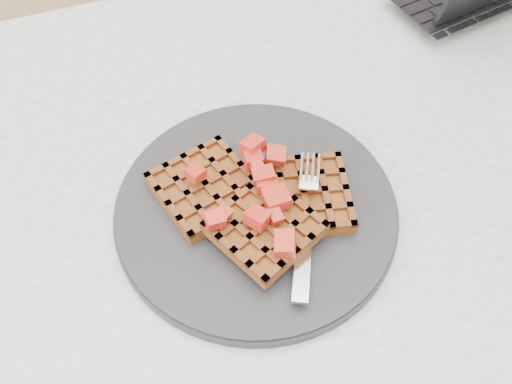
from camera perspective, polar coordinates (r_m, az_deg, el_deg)
The scene contains 6 objects.
ground at distance 1.33m, azimuth 1.49°, elevation -18.51°, with size 4.00×4.00×0.00m, color tan.
table at distance 0.75m, azimuth 2.53°, elevation -3.88°, with size 1.20×0.80×0.75m.
plate at distance 0.62m, azimuth 0.00°, elevation -1.74°, with size 0.31×0.31×0.02m, color black.
waffles at distance 0.60m, azimuth 0.14°, elevation -0.98°, with size 0.21×0.20×0.03m.
strawberry_pile at distance 0.58m, azimuth 0.00°, elevation 0.81°, with size 0.15×0.15×0.02m, color #9D1309, non-canonical shape.
fork at distance 0.59m, azimuth 4.99°, elevation -2.71°, with size 0.02×0.18×0.02m, color silver, non-canonical shape.
Camera 1 is at (-0.16, -0.36, 1.27)m, focal length 40.00 mm.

